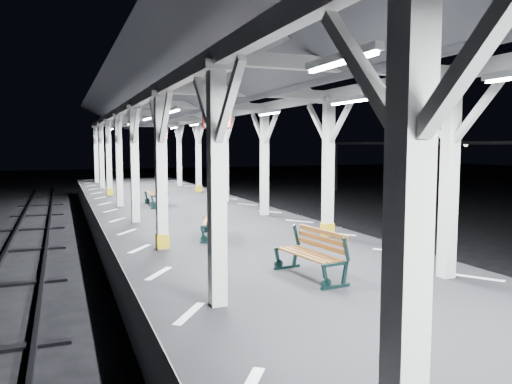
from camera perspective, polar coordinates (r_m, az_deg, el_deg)
ground at (r=9.89m, az=3.57°, el=-13.58°), size 120.00×120.00×0.00m
platform at (r=9.74m, az=3.58°, el=-10.80°), size 6.00×50.00×1.00m
hazard_stripes_left at (r=8.88m, az=-11.06°, el=-9.12°), size 1.00×48.00×0.01m
hazard_stripes_right at (r=10.86m, az=15.48°, el=-6.55°), size 1.00×48.00×0.01m
track_right at (r=12.73m, az=24.71°, el=-9.36°), size 2.20×60.00×0.16m
canopy at (r=9.43m, az=3.79°, el=13.61°), size 5.40×49.00×4.65m
bench_near at (r=8.47m, az=6.62°, el=-6.85°), size 0.72×1.53×0.80m
bench_mid at (r=11.97m, az=-4.56°, el=-3.21°), size 0.97×1.56×0.80m
bench_far at (r=18.37m, az=-11.06°, el=-0.04°), size 0.70×1.75×0.94m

